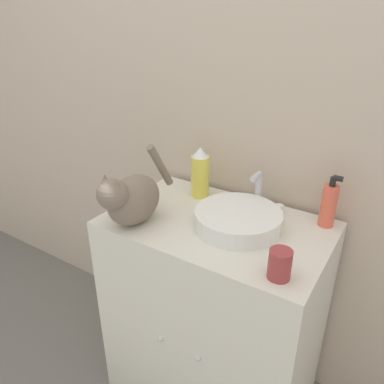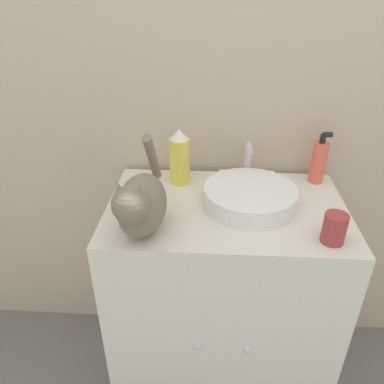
{
  "view_description": "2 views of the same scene",
  "coord_description": "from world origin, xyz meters",
  "px_view_note": "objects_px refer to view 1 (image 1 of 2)",
  "views": [
    {
      "loc": [
        0.53,
        -0.75,
        1.48
      ],
      "look_at": [
        -0.08,
        0.21,
        0.93
      ],
      "focal_mm": 35.0,
      "sensor_mm": 36.0,
      "label": 1
    },
    {
      "loc": [
        -0.05,
        -0.77,
        1.46
      ],
      "look_at": [
        -0.11,
        0.19,
        0.9
      ],
      "focal_mm": 35.0,
      "sensor_mm": 36.0,
      "label": 2
    }
  ],
  "objects_px": {
    "soap_bottle": "(329,205)",
    "cup": "(280,264)",
    "cat": "(131,198)",
    "spray_bottle": "(200,173)"
  },
  "relations": [
    {
      "from": "soap_bottle",
      "to": "cup",
      "type": "height_order",
      "value": "soap_bottle"
    },
    {
      "from": "cat",
      "to": "soap_bottle",
      "type": "relative_size",
      "value": 1.82
    },
    {
      "from": "cup",
      "to": "cat",
      "type": "bearing_deg",
      "value": 179.2
    },
    {
      "from": "soap_bottle",
      "to": "cup",
      "type": "xyz_separation_m",
      "value": [
        -0.03,
        -0.35,
        -0.04
      ]
    },
    {
      "from": "cat",
      "to": "cup",
      "type": "xyz_separation_m",
      "value": [
        0.53,
        -0.01,
        -0.06
      ]
    },
    {
      "from": "cat",
      "to": "soap_bottle",
      "type": "bearing_deg",
      "value": 126.83
    },
    {
      "from": "soap_bottle",
      "to": "spray_bottle",
      "type": "relative_size",
      "value": 0.94
    },
    {
      "from": "cat",
      "to": "spray_bottle",
      "type": "bearing_deg",
      "value": 170.83
    },
    {
      "from": "soap_bottle",
      "to": "cup",
      "type": "distance_m",
      "value": 0.36
    },
    {
      "from": "cat",
      "to": "cup",
      "type": "bearing_deg",
      "value": 94.35
    }
  ]
}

